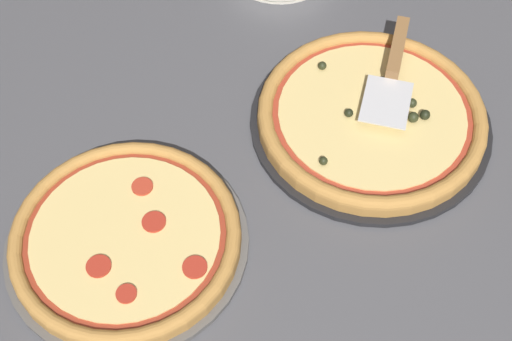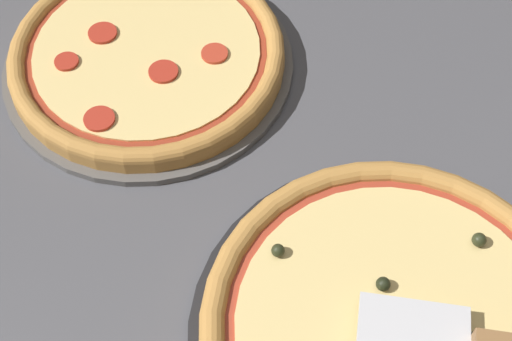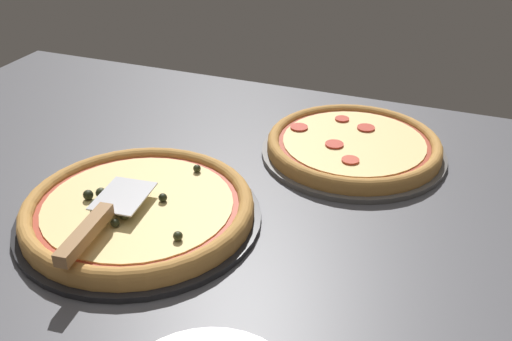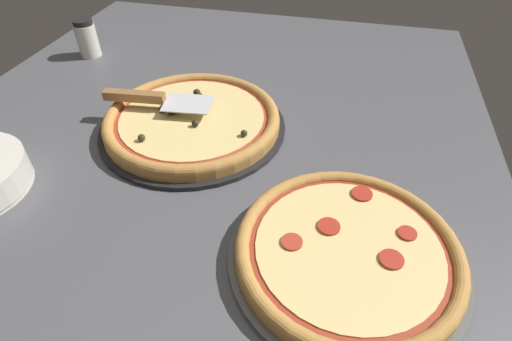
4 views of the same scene
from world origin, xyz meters
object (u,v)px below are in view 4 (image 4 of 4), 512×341
object	(u,v)px
pizza_front	(192,119)
pizza_back	(348,250)
parmesan_shaker	(87,38)
serving_spatula	(147,98)

from	to	relation	value
pizza_front	pizza_back	size ratio (longest dim) A/B	1.11
pizza_back	parmesan_shaker	world-z (taller)	parmesan_shaker
parmesan_shaker	pizza_front	bearing A→B (deg)	56.23
serving_spatula	parmesan_shaker	bearing A→B (deg)	-130.83
pizza_front	serving_spatula	distance (cm)	10.96
pizza_front	parmesan_shaker	world-z (taller)	parmesan_shaker
serving_spatula	parmesan_shaker	size ratio (longest dim) A/B	2.34
pizza_back	serving_spatula	bearing A→B (deg)	-121.89
pizza_front	pizza_back	bearing A→B (deg)	51.91
serving_spatula	pizza_back	bearing A→B (deg)	58.11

